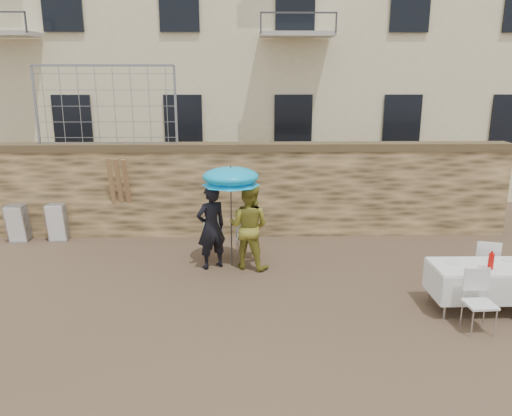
{
  "coord_description": "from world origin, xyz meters",
  "views": [
    {
      "loc": [
        0.22,
        -6.74,
        3.78
      ],
      "look_at": [
        0.4,
        2.2,
        1.4
      ],
      "focal_mm": 35.0,
      "sensor_mm": 36.0,
      "label": 1
    }
  ],
  "objects_px": {
    "chair_stack_left": "(21,221)",
    "table_chair_back": "(485,264)",
    "couple_chair_right": "(246,236)",
    "soda_bottle": "(491,261)",
    "umbrella": "(231,180)",
    "chair_stack_right": "(59,221)",
    "man_suit": "(211,227)",
    "banquet_table": "(497,268)",
    "couple_chair_left": "(213,237)",
    "woman_dress": "(249,227)",
    "table_chair_front_left": "(480,302)"
  },
  "relations": [
    {
      "from": "chair_stack_left",
      "to": "table_chair_back",
      "type": "bearing_deg",
      "value": -17.5
    },
    {
      "from": "couple_chair_right",
      "to": "chair_stack_left",
      "type": "xyz_separation_m",
      "value": [
        -5.32,
        1.33,
        -0.02
      ]
    },
    {
      "from": "couple_chair_right",
      "to": "soda_bottle",
      "type": "bearing_deg",
      "value": 151.25
    },
    {
      "from": "umbrella",
      "to": "chair_stack_right",
      "type": "distance_m",
      "value": 4.69
    },
    {
      "from": "table_chair_back",
      "to": "chair_stack_right",
      "type": "xyz_separation_m",
      "value": [
        -8.74,
        3.04,
        -0.02
      ]
    },
    {
      "from": "man_suit",
      "to": "umbrella",
      "type": "relative_size",
      "value": 0.89
    },
    {
      "from": "man_suit",
      "to": "banquet_table",
      "type": "height_order",
      "value": "man_suit"
    },
    {
      "from": "couple_chair_left",
      "to": "banquet_table",
      "type": "relative_size",
      "value": 0.46
    },
    {
      "from": "woman_dress",
      "to": "chair_stack_left",
      "type": "xyz_separation_m",
      "value": [
        -5.37,
        1.88,
        -0.4
      ]
    },
    {
      "from": "couple_chair_right",
      "to": "banquet_table",
      "type": "relative_size",
      "value": 0.46
    },
    {
      "from": "umbrella",
      "to": "soda_bottle",
      "type": "distance_m",
      "value": 4.84
    },
    {
      "from": "woman_dress",
      "to": "couple_chair_right",
      "type": "relative_size",
      "value": 1.8
    },
    {
      "from": "chair_stack_right",
      "to": "umbrella",
      "type": "bearing_deg",
      "value": -23.36
    },
    {
      "from": "couple_chair_left",
      "to": "table_chair_back",
      "type": "relative_size",
      "value": 1.0
    },
    {
      "from": "soda_bottle",
      "to": "table_chair_front_left",
      "type": "xyz_separation_m",
      "value": [
        -0.4,
        -0.6,
        -0.43
      ]
    },
    {
      "from": "banquet_table",
      "to": "table_chair_front_left",
      "type": "xyz_separation_m",
      "value": [
        -0.6,
        -0.75,
        -0.25
      ]
    },
    {
      "from": "couple_chair_left",
      "to": "soda_bottle",
      "type": "height_order",
      "value": "soda_bottle"
    },
    {
      "from": "woman_dress",
      "to": "chair_stack_left",
      "type": "bearing_deg",
      "value": 2.93
    },
    {
      "from": "couple_chair_right",
      "to": "banquet_table",
      "type": "distance_m",
      "value": 4.83
    },
    {
      "from": "couple_chair_left",
      "to": "banquet_table",
      "type": "height_order",
      "value": "couple_chair_left"
    },
    {
      "from": "table_chair_back",
      "to": "chair_stack_left",
      "type": "bearing_deg",
      "value": -0.69
    },
    {
      "from": "man_suit",
      "to": "table_chair_front_left",
      "type": "height_order",
      "value": "man_suit"
    },
    {
      "from": "table_chair_back",
      "to": "chair_stack_right",
      "type": "distance_m",
      "value": 9.25
    },
    {
      "from": "banquet_table",
      "to": "man_suit",
      "type": "bearing_deg",
      "value": 157.87
    },
    {
      "from": "couple_chair_right",
      "to": "man_suit",
      "type": "bearing_deg",
      "value": 43.58
    },
    {
      "from": "woman_dress",
      "to": "table_chair_front_left",
      "type": "relative_size",
      "value": 1.8
    },
    {
      "from": "soda_bottle",
      "to": "chair_stack_right",
      "type": "height_order",
      "value": "soda_bottle"
    },
    {
      "from": "man_suit",
      "to": "soda_bottle",
      "type": "distance_m",
      "value": 5.08
    },
    {
      "from": "chair_stack_left",
      "to": "man_suit",
      "type": "bearing_deg",
      "value": -22.13
    },
    {
      "from": "couple_chair_right",
      "to": "chair_stack_left",
      "type": "height_order",
      "value": "couple_chair_right"
    },
    {
      "from": "banquet_table",
      "to": "soda_bottle",
      "type": "xyz_separation_m",
      "value": [
        -0.2,
        -0.15,
        0.17
      ]
    },
    {
      "from": "banquet_table",
      "to": "chair_stack_left",
      "type": "bearing_deg",
      "value": 157.87
    },
    {
      "from": "banquet_table",
      "to": "soda_bottle",
      "type": "bearing_deg",
      "value": -143.13
    },
    {
      "from": "banquet_table",
      "to": "chair_stack_left",
      "type": "xyz_separation_m",
      "value": [
        -9.44,
        3.84,
        -0.27
      ]
    },
    {
      "from": "table_chair_back",
      "to": "chair_stack_left",
      "type": "relative_size",
      "value": 1.04
    },
    {
      "from": "soda_bottle",
      "to": "man_suit",
      "type": "bearing_deg",
      "value": 155.45
    },
    {
      "from": "chair_stack_left",
      "to": "chair_stack_right",
      "type": "height_order",
      "value": "same"
    },
    {
      "from": "couple_chair_right",
      "to": "table_chair_back",
      "type": "bearing_deg",
      "value": 163.82
    },
    {
      "from": "woman_dress",
      "to": "banquet_table",
      "type": "xyz_separation_m",
      "value": [
        4.07,
        -1.96,
        -0.13
      ]
    },
    {
      "from": "soda_bottle",
      "to": "chair_stack_right",
      "type": "bearing_deg",
      "value": 154.44
    },
    {
      "from": "soda_bottle",
      "to": "table_chair_back",
      "type": "bearing_deg",
      "value": 67.17
    },
    {
      "from": "couple_chair_right",
      "to": "chair_stack_left",
      "type": "bearing_deg",
      "value": -8.62
    },
    {
      "from": "couple_chair_right",
      "to": "chair_stack_right",
      "type": "bearing_deg",
      "value": -11.32
    },
    {
      "from": "couple_chair_left",
      "to": "soda_bottle",
      "type": "relative_size",
      "value": 3.69
    },
    {
      "from": "couple_chair_right",
      "to": "banquet_table",
      "type": "bearing_deg",
      "value": 154.06
    },
    {
      "from": "banquet_table",
      "to": "table_chair_back",
      "type": "xyz_separation_m",
      "value": [
        0.2,
        0.8,
        -0.25
      ]
    },
    {
      "from": "table_chair_front_left",
      "to": "table_chair_back",
      "type": "bearing_deg",
      "value": 59.8
    },
    {
      "from": "table_chair_front_left",
      "to": "soda_bottle",
      "type": "bearing_deg",
      "value": 53.41
    },
    {
      "from": "table_chair_front_left",
      "to": "couple_chair_right",
      "type": "bearing_deg",
      "value": 134.28
    },
    {
      "from": "umbrella",
      "to": "table_chair_front_left",
      "type": "xyz_separation_m",
      "value": [
        3.82,
        -2.81,
        -1.32
      ]
    }
  ]
}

